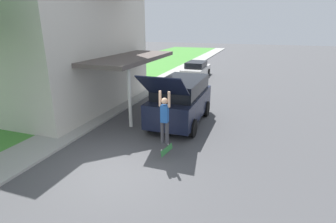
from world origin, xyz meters
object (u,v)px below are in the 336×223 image
at_px(suv_parked, 181,100).
at_px(skateboard, 167,150).
at_px(car_down_street, 196,70).
at_px(skateboarder, 165,117).

xyz_separation_m(suv_parked, skateboard, (0.56, -3.54, -0.85)).
relative_size(car_down_street, skateboarder, 2.41).
bearing_deg(skateboard, skateboarder, 162.46).
distance_m(suv_parked, skateboarder, 3.57).
xyz_separation_m(car_down_street, skateboard, (2.56, -14.97, -0.36)).
bearing_deg(car_down_street, skateboarder, -80.56).
relative_size(car_down_street, skateboard, 5.91).
bearing_deg(skateboarder, skateboard, -17.54).
height_order(car_down_street, skateboarder, skateboarder).
height_order(suv_parked, skateboarder, suv_parked).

